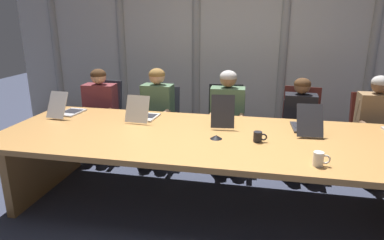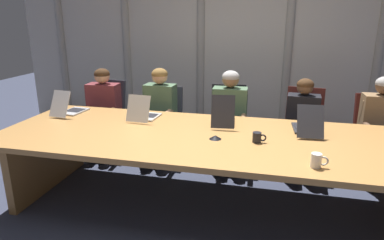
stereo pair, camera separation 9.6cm
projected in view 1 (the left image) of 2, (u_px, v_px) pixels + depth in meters
ground_plane at (213, 205)px, 3.37m from camera, size 14.40×14.40×0.00m
conference_table at (214, 149)px, 3.20m from camera, size 4.07×1.41×0.72m
curtain_backdrop at (237, 42)px, 5.12m from camera, size 7.20×0.17×2.82m
laptop_left_end at (67, 110)px, 3.82m from camera, size 0.25×0.46×0.28m
laptop_left_mid at (143, 114)px, 3.65m from camera, size 0.27×0.42×0.28m
laptop_center at (223, 118)px, 3.49m from camera, size 0.27×0.45×0.33m
laptop_right_mid at (306, 125)px, 3.28m from camera, size 0.26×0.49×0.29m
office_chair_left_end at (102, 126)px, 4.67m from camera, size 0.60×0.61×0.95m
office_chair_left_mid at (162, 131)px, 4.51m from camera, size 0.60×0.60×0.89m
office_chair_center at (225, 134)px, 4.34m from camera, size 0.60×0.60×0.95m
office_chair_right_mid at (298, 139)px, 4.17m from camera, size 0.60×0.60×0.96m
office_chair_right_end at (371, 145)px, 4.01m from camera, size 0.60×0.61×0.93m
person_left_end at (98, 108)px, 4.43m from camera, size 0.43×0.56×1.14m
person_left_mid at (156, 110)px, 4.27m from camera, size 0.40×0.56×1.17m
person_center at (227, 113)px, 4.10m from camera, size 0.43×0.56×1.17m
person_right_mid at (299, 121)px, 3.94m from camera, size 0.39×0.56×1.11m
person_right_end at (377, 122)px, 3.78m from camera, size 0.42×0.55×1.16m
coffee_mug_near at (319, 159)px, 2.51m from camera, size 0.13×0.08×0.11m
coffee_mug_far at (258, 137)px, 3.00m from camera, size 0.12×0.08×0.09m
conference_mic_left_side at (216, 137)px, 3.08m from camera, size 0.11×0.11×0.03m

